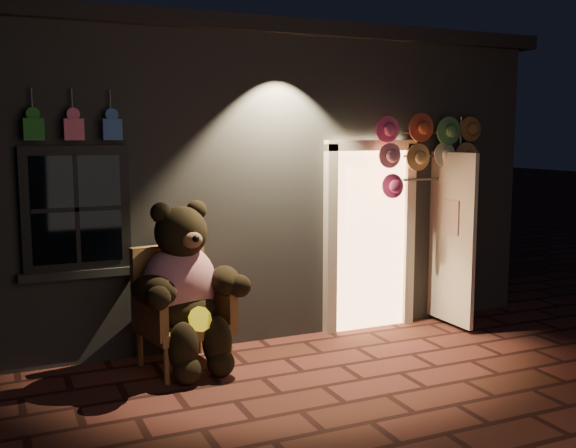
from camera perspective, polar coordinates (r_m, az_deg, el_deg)
ground at (r=6.25m, az=2.94°, el=-13.55°), size 60.00×60.00×0.00m
shop_building at (r=9.56m, az=-7.99°, el=4.43°), size 7.30×5.95×3.51m
wicker_armchair at (r=6.69m, az=-9.20°, el=-6.95°), size 0.92×0.86×1.17m
teddy_bear at (r=6.51m, az=-8.74°, el=-5.34°), size 1.16×1.00×1.63m
hat_rack at (r=7.99m, az=11.83°, el=6.12°), size 1.48×0.22×2.48m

